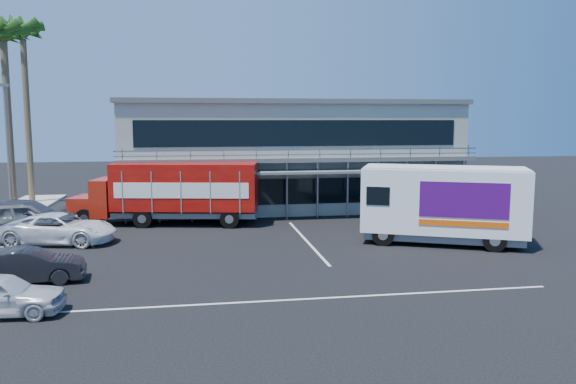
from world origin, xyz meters
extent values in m
plane|color=black|center=(0.00, 0.00, 0.00)|extent=(120.00, 120.00, 0.00)
cube|color=#959A8D|center=(3.00, 15.00, 3.50)|extent=(22.00, 10.00, 7.00)
cube|color=#515454|center=(3.00, 15.00, 7.15)|extent=(22.40, 10.40, 0.30)
cube|color=#515454|center=(3.00, 9.40, 3.60)|extent=(22.00, 1.20, 0.25)
cube|color=gray|center=(3.00, 8.85, 4.10)|extent=(22.00, 0.08, 0.90)
cube|color=slate|center=(3.00, 9.10, 2.90)|extent=(22.00, 1.80, 0.15)
cube|color=black|center=(3.00, 9.98, 1.60)|extent=(20.00, 0.06, 1.60)
cube|color=black|center=(3.00, 9.98, 5.20)|extent=(20.00, 0.06, 1.60)
cylinder|color=brown|center=(-14.70, 13.00, 5.50)|extent=(0.44, 0.44, 11.00)
sphere|color=#224814|center=(-14.70, 13.00, 11.20)|extent=(1.10, 1.10, 1.10)
cylinder|color=brown|center=(-15.10, 18.50, 6.00)|extent=(0.44, 0.44, 12.00)
sphere|color=#224814|center=(-15.10, 18.50, 12.20)|extent=(1.10, 1.10, 1.10)
cylinder|color=gray|center=(-14.20, 11.00, 4.00)|extent=(0.14, 0.14, 8.00)
cube|color=gray|center=(-14.20, 11.00, 8.00)|extent=(0.50, 0.25, 0.18)
cube|color=#9F1B0C|center=(-9.71, 9.58, 1.02)|extent=(1.83, 2.52, 1.22)
cube|color=#9F1B0C|center=(-8.61, 9.37, 1.58)|extent=(1.47, 2.69, 2.14)
cube|color=black|center=(-8.61, 9.37, 2.19)|extent=(0.45, 2.14, 0.71)
cube|color=#A6150A|center=(-4.00, 8.50, 2.24)|extent=(8.48, 4.01, 2.65)
cube|color=slate|center=(-4.00, 8.50, 0.66)|extent=(8.41, 3.64, 0.31)
cube|color=white|center=(-4.24, 7.24, 2.14)|extent=(7.37, 1.42, 0.87)
cube|color=white|center=(-3.76, 9.76, 2.14)|extent=(7.37, 1.42, 0.87)
cylinder|color=black|center=(-9.61, 8.42, 0.53)|extent=(1.09, 0.47, 1.06)
cylinder|color=black|center=(-9.20, 10.62, 0.53)|extent=(1.09, 0.47, 1.06)
cylinder|color=black|center=(-6.41, 7.81, 0.53)|extent=(1.09, 0.47, 1.06)
cylinder|color=black|center=(-5.99, 10.02, 0.53)|extent=(1.09, 0.47, 1.06)
cylinder|color=black|center=(-1.60, 6.91, 0.53)|extent=(1.09, 0.47, 1.06)
cylinder|color=black|center=(-1.19, 9.11, 0.53)|extent=(1.09, 0.47, 1.06)
cube|color=white|center=(8.43, 1.31, 2.15)|extent=(8.12, 5.56, 3.09)
cube|color=slate|center=(8.43, 1.31, 0.44)|extent=(7.73, 5.19, 0.39)
cube|color=black|center=(4.93, 2.88, 2.48)|extent=(0.94, 2.01, 1.05)
cube|color=white|center=(8.43, 1.31, 3.73)|extent=(7.96, 5.45, 0.09)
cube|color=#470B65|center=(8.69, -0.27, 2.37)|extent=(3.64, 1.64, 1.65)
cube|color=#470B65|center=(9.78, 2.18, 2.37)|extent=(3.64, 1.64, 1.65)
cube|color=#F2590C|center=(8.69, -0.27, 1.27)|extent=(3.63, 1.64, 0.28)
cylinder|color=black|center=(5.44, 1.37, 0.53)|extent=(1.08, 0.69, 1.06)
cylinder|color=black|center=(6.39, 3.50, 0.53)|extent=(1.08, 0.69, 1.06)
cylinder|color=black|center=(10.07, -0.70, 0.53)|extent=(1.08, 0.69, 1.06)
cylinder|color=black|center=(11.02, 1.44, 0.53)|extent=(1.08, 0.69, 1.06)
imported|color=black|center=(-9.61, -2.50, 0.66)|extent=(4.13, 1.83, 1.32)
imported|color=white|center=(-10.01, 4.40, 0.74)|extent=(5.72, 3.53, 1.48)
imported|color=#343746|center=(-12.50, 7.60, 0.86)|extent=(6.33, 3.70, 1.72)
imported|color=slate|center=(-12.50, 7.20, 0.86)|extent=(5.42, 3.35, 1.72)
camera|label=1|loc=(-3.40, -24.02, 6.06)|focal=35.00mm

